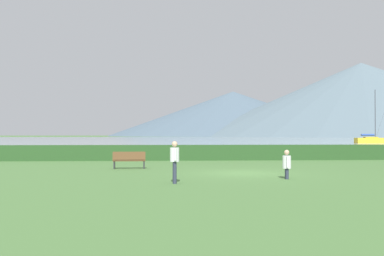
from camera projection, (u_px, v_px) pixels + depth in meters
ground_plane at (244, 173)px, 21.83m from camera, size 1000.00×1000.00×0.00m
harbor_water at (175, 139)px, 158.54m from camera, size 320.00×246.00×0.00m
hedge_line at (217, 152)px, 32.81m from camera, size 80.00×1.20×1.12m
sailboat_slip_1 at (373, 140)px, 93.85m from camera, size 8.20×2.97×11.32m
park_bench_near_path at (129, 159)px, 24.60m from camera, size 1.81×0.54×0.95m
person_seated_viewer at (287, 163)px, 19.01m from camera, size 0.36×0.57×1.25m
person_standing_walker at (175, 159)px, 17.29m from camera, size 0.36×0.57×1.65m
distant_hill_west_ridge at (233, 114)px, 396.53m from camera, size 222.12×222.12×39.81m
distant_hill_central_peak at (361, 99)px, 349.75m from camera, size 271.43×271.43×58.08m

